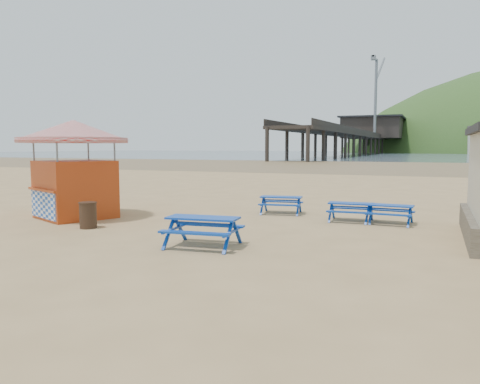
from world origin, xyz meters
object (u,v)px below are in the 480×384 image
at_px(picnic_table_blue_a, 281,205).
at_px(ice_cream_kiosk, 74,157).
at_px(picnic_table_yellow, 65,207).
at_px(picnic_table_blue_b, 389,214).
at_px(litter_bin, 88,215).

xyz_separation_m(picnic_table_blue_a, ice_cream_kiosk, (-6.58, -3.93, 1.90)).
distance_m(picnic_table_blue_a, picnic_table_yellow, 8.16).
xyz_separation_m(picnic_table_blue_a, picnic_table_blue_b, (4.10, -0.93, -0.01)).
height_order(picnic_table_blue_a, picnic_table_yellow, picnic_table_yellow).
relative_size(picnic_table_blue_a, ice_cream_kiosk, 0.34).
relative_size(picnic_table_blue_a, picnic_table_yellow, 0.84).
bearing_deg(picnic_table_blue_b, picnic_table_blue_a, 170.59).
bearing_deg(ice_cream_kiosk, picnic_table_yellow, -170.00).
xyz_separation_m(picnic_table_yellow, ice_cream_kiosk, (0.66, -0.16, 1.88)).
height_order(ice_cream_kiosk, litter_bin, ice_cream_kiosk).
xyz_separation_m(picnic_table_blue_a, litter_bin, (-4.66, -5.52, 0.09)).
height_order(picnic_table_blue_b, ice_cream_kiosk, ice_cream_kiosk).
height_order(picnic_table_blue_a, ice_cream_kiosk, ice_cream_kiosk).
xyz_separation_m(picnic_table_blue_b, litter_bin, (-8.76, -4.59, 0.10)).
relative_size(picnic_table_blue_a, picnic_table_blue_b, 1.11).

